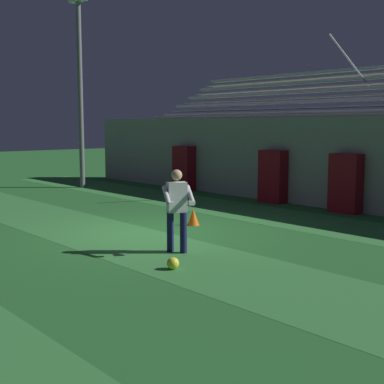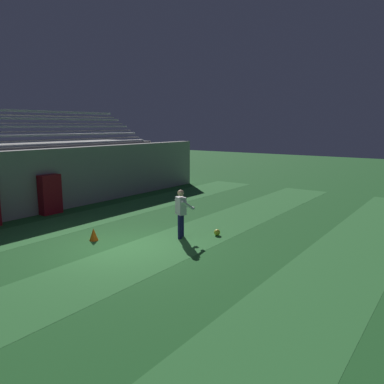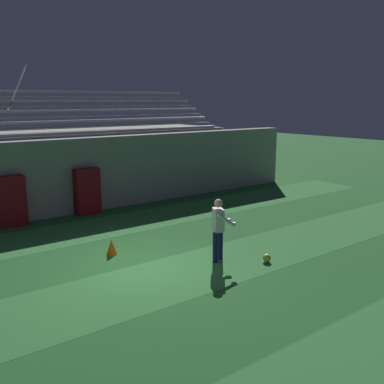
{
  "view_description": "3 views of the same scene",
  "coord_description": "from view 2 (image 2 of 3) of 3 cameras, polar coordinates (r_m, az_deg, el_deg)",
  "views": [
    {
      "loc": [
        9.99,
        -7.52,
        2.55
      ],
      "look_at": [
        2.22,
        -0.71,
        1.25
      ],
      "focal_mm": 50.0,
      "sensor_mm": 36.0,
      "label": 1
    },
    {
      "loc": [
        -7.95,
        -8.4,
        3.8
      ],
      "look_at": [
        2.91,
        -0.55,
        1.42
      ],
      "focal_mm": 35.0,
      "sensor_mm": 36.0,
      "label": 2
    },
    {
      "loc": [
        -5.59,
        -9.3,
        4.16
      ],
      "look_at": [
        1.64,
        -0.03,
        1.76
      ],
      "focal_mm": 42.0,
      "sensor_mm": 36.0,
      "label": 3
    }
  ],
  "objects": [
    {
      "name": "turf_stripe_mid",
      "position": [
        11.5,
        -6.71,
        -9.29
      ],
      "size": [
        28.0,
        2.49,
        0.01
      ],
      "primitive_type": "cube",
      "color": "#337A38",
      "rests_on": "ground"
    },
    {
      "name": "turf_stripe_near",
      "position": [
        9.13,
        17.89,
        -15.01
      ],
      "size": [
        28.0,
        2.49,
        0.01
      ],
      "primitive_type": "cube",
      "color": "#337A38",
      "rests_on": "ground"
    },
    {
      "name": "back_wall",
      "position": [
        17.06,
        -25.78,
        0.98
      ],
      "size": [
        24.0,
        0.6,
        2.8
      ],
      "primitive_type": "cube",
      "color": "#999691",
      "rests_on": "ground"
    },
    {
      "name": "turf_stripe_far",
      "position": [
        15.18,
        -20.77,
        -5.08
      ],
      "size": [
        28.0,
        2.49,
        0.01
      ],
      "primitive_type": "cube",
      "color": "#337A38",
      "rests_on": "ground"
    },
    {
      "name": "traffic_cone",
      "position": [
        13.04,
        -14.76,
        -6.26
      ],
      "size": [
        0.3,
        0.3,
        0.42
      ],
      "primitive_type": "cone",
      "color": "orange",
      "rests_on": "ground"
    },
    {
      "name": "soccer_ball",
      "position": [
        13.22,
        3.84,
        -6.16
      ],
      "size": [
        0.22,
        0.22,
        0.22
      ],
      "primitive_type": "sphere",
      "color": "yellow",
      "rests_on": "ground"
    },
    {
      "name": "padding_pillar_gate_right",
      "position": [
        17.36,
        -20.82,
        -0.34
      ],
      "size": [
        0.92,
        0.44,
        1.72
      ],
      "primitive_type": "cube",
      "color": "maroon",
      "rests_on": "ground"
    },
    {
      "name": "ground_plane",
      "position": [
        12.18,
        -10.29,
        -8.28
      ],
      "size": [
        80.0,
        80.0,
        0.0
      ],
      "primitive_type": "plane",
      "color": "#236028"
    },
    {
      "name": "goalkeeper",
      "position": [
        12.75,
        -1.65,
        -2.83
      ],
      "size": [
        0.7,
        0.72,
        1.67
      ],
      "color": "#19194C",
      "rests_on": "ground"
    }
  ]
}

